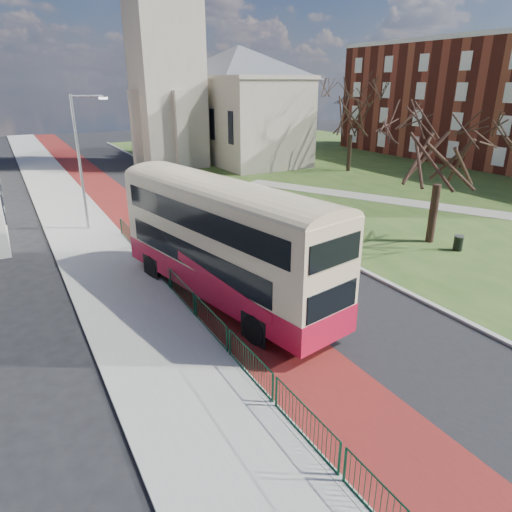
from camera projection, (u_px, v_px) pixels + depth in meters
ground at (315, 346)px, 16.20m from camera, size 160.00×160.00×0.00m
road_carriageway at (169, 211)px, 33.20m from camera, size 9.00×120.00×0.01m
bus_lane at (133, 215)px, 31.98m from camera, size 3.40×120.00×0.01m
pavement_west at (75, 222)px, 30.24m from camera, size 4.00×120.00×0.12m
kerb_west at (106, 218)px, 31.14m from camera, size 0.25×120.00×0.13m
kerb_east at (216, 197)px, 36.90m from camera, size 0.25×80.00×0.13m
grass_green at (396, 175)px, 45.94m from camera, size 40.00×80.00×0.04m
footpath at (456, 209)px, 33.41m from camera, size 18.84×32.82×0.03m
pedestrian_railing at (194, 305)px, 17.93m from camera, size 0.07×24.00×1.12m
gothic_church at (205, 38)px, 48.22m from camera, size 16.38×18.00×40.00m
streetlamp at (82, 157)px, 27.28m from camera, size 2.13×0.18×8.00m
bus at (223, 237)px, 18.70m from camera, size 4.97×12.17×4.96m
winter_tree_near at (444, 136)px, 24.52m from camera, size 7.79×7.79×8.70m
winter_tree_far at (353, 105)px, 45.52m from camera, size 8.48×8.48×9.44m
litter_bin at (458, 243)px, 25.13m from camera, size 0.64×0.64×0.85m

